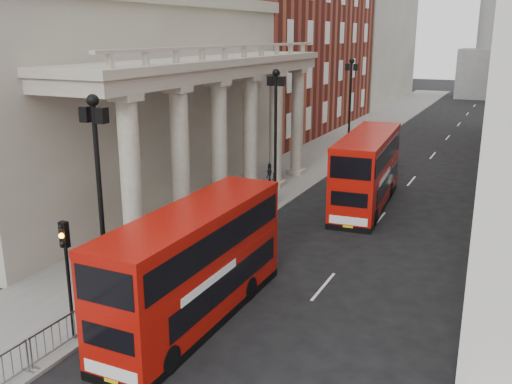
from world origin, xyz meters
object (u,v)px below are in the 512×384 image
at_px(lamp_post_mid, 276,128).
at_px(pedestrian_b, 223,185).
at_px(traffic_light, 66,259).
at_px(pedestrian_c, 271,175).
at_px(lamp_post_south, 100,192).
at_px(bus_near, 195,263).
at_px(lamp_post_north, 350,101).
at_px(pedestrian_a, 185,215).
at_px(bus_far, 367,169).

bearing_deg(lamp_post_mid, pedestrian_b, -178.21).
xyz_separation_m(traffic_light, pedestrian_b, (-3.71, 17.91, -2.12)).
xyz_separation_m(lamp_post_mid, pedestrian_c, (-1.92, 3.75, -3.93)).
bearing_deg(traffic_light, lamp_post_mid, 90.32).
bearing_deg(traffic_light, lamp_post_south, 92.84).
height_order(lamp_post_south, bus_near, lamp_post_south).
height_order(lamp_post_north, traffic_light, lamp_post_north).
bearing_deg(pedestrian_a, lamp_post_north, 73.75).
relative_size(traffic_light, bus_far, 0.40).
height_order(lamp_post_north, pedestrian_a, lamp_post_north).
height_order(lamp_post_south, lamp_post_mid, same).
xyz_separation_m(lamp_post_mid, pedestrian_a, (-2.42, -6.64, -3.89)).
bearing_deg(traffic_light, lamp_post_north, 90.17).
bearing_deg(lamp_post_mid, lamp_post_south, -90.00).
xyz_separation_m(lamp_post_mid, traffic_light, (0.10, -18.02, -1.80)).
bearing_deg(lamp_post_south, pedestrian_a, 104.47).
relative_size(lamp_post_south, lamp_post_north, 1.00).
bearing_deg(traffic_light, bus_near, 46.90).
xyz_separation_m(traffic_light, pedestrian_a, (-2.52, 11.38, -2.09)).
distance_m(traffic_light, pedestrian_c, 21.96).
bearing_deg(traffic_light, pedestrian_a, 102.46).
distance_m(lamp_post_mid, pedestrian_a, 8.06).
distance_m(bus_near, bus_far, 17.27).
relative_size(lamp_post_south, pedestrian_a, 4.64).
bearing_deg(bus_far, pedestrian_c, 164.64).
height_order(bus_near, pedestrian_c, bus_near).
distance_m(lamp_post_south, lamp_post_mid, 16.00).
bearing_deg(pedestrian_b, lamp_post_mid, 149.88).
distance_m(lamp_post_south, traffic_light, 2.71).
height_order(lamp_post_south, pedestrian_a, lamp_post_south).
relative_size(lamp_post_south, lamp_post_mid, 1.00).
relative_size(traffic_light, pedestrian_a, 2.40).
xyz_separation_m(lamp_post_south, pedestrian_a, (-2.42, 9.36, -3.89)).
bearing_deg(lamp_post_north, pedestrian_a, -96.09).
distance_m(lamp_post_mid, pedestrian_c, 5.76).
xyz_separation_m(bus_near, bus_far, (1.99, 17.16, 0.12)).
height_order(lamp_post_mid, pedestrian_b, lamp_post_mid).
xyz_separation_m(lamp_post_mid, bus_far, (5.14, 2.40, -2.53)).
relative_size(lamp_post_mid, pedestrian_a, 4.64).
xyz_separation_m(lamp_post_north, pedestrian_c, (-1.92, -12.25, -3.93)).
bearing_deg(lamp_post_mid, pedestrian_a, -110.01).
bearing_deg(pedestrian_c, bus_far, 23.58).
bearing_deg(pedestrian_c, lamp_post_mid, -28.54).
relative_size(lamp_post_mid, lamp_post_north, 1.00).
distance_m(lamp_post_mid, bus_far, 6.21).
xyz_separation_m(lamp_post_mid, pedestrian_b, (-3.61, -0.11, -3.92)).
height_order(bus_far, pedestrian_a, bus_far).
height_order(lamp_post_south, lamp_post_north, same).
height_order(traffic_light, bus_far, bus_far).
xyz_separation_m(bus_near, pedestrian_a, (-5.57, 8.12, -1.24)).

